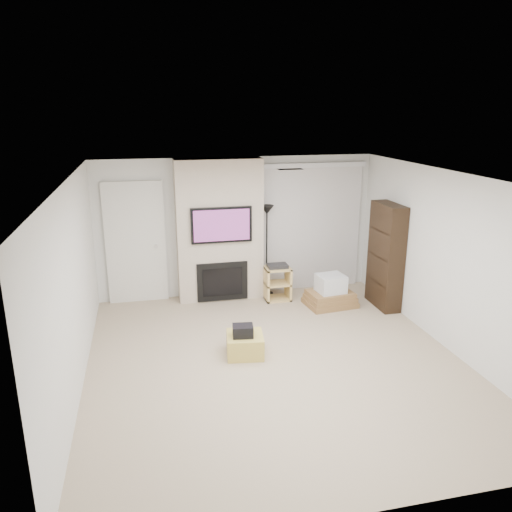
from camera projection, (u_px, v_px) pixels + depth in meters
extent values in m
cube|color=tan|center=(275.00, 361.00, 6.80)|extent=(5.00, 5.50, 0.00)
cube|color=white|center=(278.00, 178.00, 6.09)|extent=(5.00, 5.50, 0.00)
cube|color=silver|center=(237.00, 227.00, 9.01)|extent=(5.00, 0.00, 2.50)
cube|color=silver|center=(368.00, 385.00, 3.87)|extent=(5.00, 0.00, 2.50)
cube|color=silver|center=(73.00, 289.00, 5.91)|extent=(0.00, 5.50, 2.50)
cube|color=silver|center=(449.00, 262.00, 6.97)|extent=(0.00, 5.50, 2.50)
cube|color=silver|center=(290.00, 169.00, 6.92)|extent=(0.35, 0.18, 0.01)
cube|color=gold|center=(245.00, 345.00, 6.95)|extent=(0.56, 0.56, 0.30)
cube|color=black|center=(243.00, 331.00, 6.84)|extent=(0.31, 0.26, 0.16)
cube|color=#C4B29E|center=(220.00, 230.00, 8.75)|extent=(1.50, 0.40, 2.50)
cube|color=black|center=(221.00, 225.00, 8.50)|extent=(1.05, 0.06, 0.62)
cube|color=#592452|center=(222.00, 225.00, 8.46)|extent=(0.96, 0.00, 0.54)
cube|color=black|center=(222.00, 282.00, 8.81)|extent=(0.90, 0.04, 0.70)
cube|color=black|center=(223.00, 282.00, 8.79)|extent=(0.70, 0.02, 0.50)
cube|color=silver|center=(136.00, 243.00, 8.65)|extent=(1.02, 0.08, 2.14)
cube|color=beige|center=(136.00, 245.00, 8.67)|extent=(0.90, 0.05, 2.05)
cylinder|color=silver|center=(156.00, 246.00, 8.70)|extent=(0.07, 0.06, 0.07)
cube|color=silver|center=(314.00, 165.00, 8.95)|extent=(1.98, 0.10, 0.08)
cube|color=silver|center=(311.00, 229.00, 9.29)|extent=(1.90, 0.03, 2.29)
cylinder|color=black|center=(266.00, 294.00, 9.24)|extent=(0.25, 0.25, 0.03)
cylinder|color=black|center=(267.00, 253.00, 9.01)|extent=(0.03, 0.03, 1.56)
cone|color=black|center=(267.00, 210.00, 8.79)|extent=(0.25, 0.25, 0.16)
cube|color=#E4C071|center=(266.00, 284.00, 8.88)|extent=(0.04, 0.38, 0.60)
cube|color=#E4C071|center=(288.00, 283.00, 8.97)|extent=(0.04, 0.38, 0.60)
cube|color=#E4C071|center=(277.00, 298.00, 9.00)|extent=(0.45, 0.38, 0.03)
cube|color=#E4C071|center=(277.00, 283.00, 8.92)|extent=(0.45, 0.38, 0.03)
cube|color=#E4C071|center=(277.00, 268.00, 8.84)|extent=(0.45, 0.38, 0.03)
cube|color=black|center=(277.00, 266.00, 8.83)|extent=(0.35, 0.25, 0.06)
cube|color=olive|center=(330.00, 303.00, 8.72)|extent=(0.89, 0.71, 0.09)
cube|color=olive|center=(330.00, 298.00, 8.69)|extent=(0.85, 0.67, 0.08)
cube|color=olive|center=(330.00, 294.00, 8.67)|extent=(0.80, 0.62, 0.08)
cube|color=silver|center=(331.00, 283.00, 8.62)|extent=(0.50, 0.45, 0.30)
cube|color=black|center=(386.00, 256.00, 8.47)|extent=(0.30, 0.80, 1.80)
cube|color=black|center=(383.00, 281.00, 8.59)|extent=(0.26, 0.72, 0.02)
cube|color=black|center=(385.00, 256.00, 8.47)|extent=(0.26, 0.72, 0.02)
cube|color=black|center=(387.00, 230.00, 8.34)|extent=(0.26, 0.72, 0.02)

